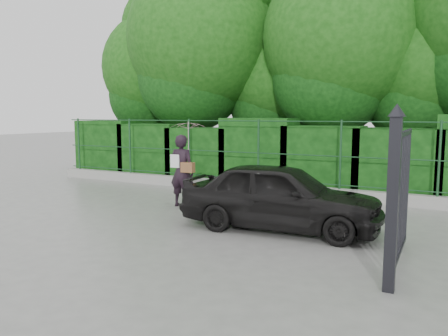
% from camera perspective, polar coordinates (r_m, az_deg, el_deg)
% --- Properties ---
extents(ground, '(80.00, 80.00, 0.00)m').
position_cam_1_polar(ground, '(8.88, -9.47, -7.62)').
color(ground, gray).
extents(kerb, '(14.00, 0.25, 0.30)m').
position_cam_1_polar(kerb, '(12.66, 2.80, -2.47)').
color(kerb, '#9E9E99').
rests_on(kerb, ground).
extents(fence, '(14.13, 0.06, 1.80)m').
position_cam_1_polar(fence, '(12.44, 3.75, 2.23)').
color(fence, '#184121').
rests_on(fence, kerb).
extents(hedge, '(14.20, 1.20, 2.24)m').
position_cam_1_polar(hedge, '(13.42, 4.99, 1.69)').
color(hedge, black).
rests_on(hedge, ground).
extents(trees, '(17.10, 6.15, 8.08)m').
position_cam_1_polar(trees, '(15.34, 12.19, 15.79)').
color(trees, black).
rests_on(trees, ground).
extents(gate, '(0.22, 2.33, 2.36)m').
position_cam_1_polar(gate, '(6.25, 21.65, -3.06)').
color(gate, black).
rests_on(gate, ground).
extents(woman, '(0.92, 0.88, 2.08)m').
position_cam_1_polar(woman, '(10.54, -5.08, 2.05)').
color(woman, black).
rests_on(woman, ground).
extents(car, '(3.95, 1.76, 1.32)m').
position_cam_1_polar(car, '(8.55, 7.36, -3.63)').
color(car, black).
rests_on(car, ground).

